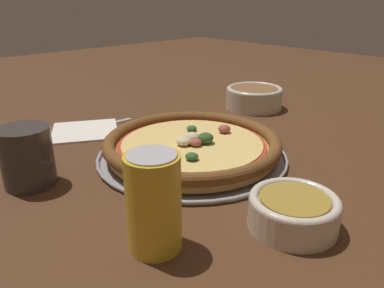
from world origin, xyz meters
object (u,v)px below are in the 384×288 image
at_px(drinking_cup, 27,156).
at_px(napkin, 85,130).
at_px(pizza_tray, 192,155).
at_px(fork, 94,127).
at_px(bowl_near, 293,210).
at_px(beverage_can, 154,203).
at_px(bowl_far, 254,97).
at_px(pizza, 192,144).

height_order(drinking_cup, napkin, drinking_cup).
xyz_separation_m(pizza_tray, fork, (-0.05, 0.28, -0.00)).
distance_m(bowl_near, beverage_can, 0.19).
height_order(bowl_far, beverage_can, beverage_can).
xyz_separation_m(pizza_tray, bowl_near, (-0.06, -0.26, 0.02)).
height_order(pizza, beverage_can, beverage_can).
bearing_deg(bowl_far, pizza, -160.29).
height_order(pizza_tray, fork, pizza_tray).
bearing_deg(napkin, pizza, -74.10).
bearing_deg(napkin, fork, 21.29).
bearing_deg(bowl_far, bowl_near, -137.02).
xyz_separation_m(pizza, beverage_can, (-0.22, -0.16, 0.04)).
height_order(bowl_near, beverage_can, beverage_can).
distance_m(pizza, fork, 0.29).
bearing_deg(bowl_near, pizza_tray, 77.05).
bearing_deg(pizza_tray, bowl_near, -102.95).
distance_m(bowl_near, drinking_cup, 0.42).
relative_size(bowl_near, bowl_far, 0.79).
height_order(bowl_near, napkin, bowl_near).
height_order(pizza, napkin, pizza).
height_order(fork, beverage_can, beverage_can).
distance_m(pizza_tray, pizza, 0.02).
distance_m(bowl_far, beverage_can, 0.64).
xyz_separation_m(drinking_cup, fork, (0.22, 0.18, -0.05)).
relative_size(pizza, bowl_near, 2.80).
height_order(bowl_far, napkin, bowl_far).
xyz_separation_m(pizza, napkin, (-0.08, 0.27, -0.02)).
bearing_deg(drinking_cup, beverage_can, -80.42).
xyz_separation_m(pizza, fork, (-0.05, 0.28, -0.02)).
relative_size(bowl_far, beverage_can, 1.21).
height_order(pizza_tray, beverage_can, beverage_can).
relative_size(pizza_tray, bowl_near, 3.01).
distance_m(fork, beverage_can, 0.48).
bearing_deg(drinking_cup, napkin, 41.47).
height_order(napkin, fork, napkin).
relative_size(bowl_near, napkin, 0.62).
relative_size(bowl_far, napkin, 0.78).
bearing_deg(fork, pizza_tray, 102.93).
xyz_separation_m(bowl_near, drinking_cup, (-0.20, 0.36, 0.02)).
xyz_separation_m(pizza_tray, bowl_far, (0.35, 0.13, 0.03)).
xyz_separation_m(napkin, fork, (0.03, 0.01, -0.00)).
bearing_deg(pizza_tray, napkin, 105.88).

